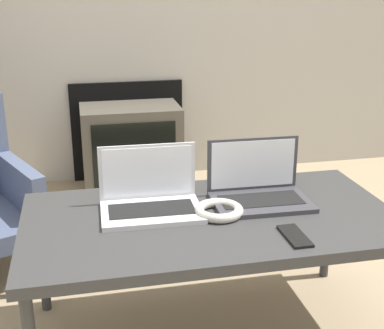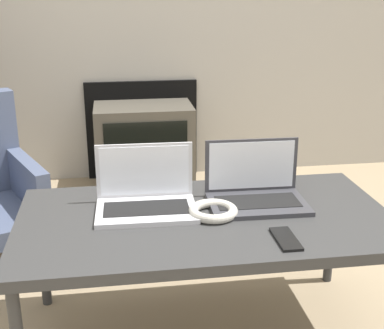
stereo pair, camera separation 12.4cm
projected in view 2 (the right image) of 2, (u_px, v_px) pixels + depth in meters
name	position (u px, v px, depth m)	size (l,w,h in m)	color
table	(205.00, 225.00, 1.77)	(1.23, 0.66, 0.47)	#333333
laptop_left	(146.00, 196.00, 1.80)	(0.34, 0.24, 0.21)	silver
laptop_right	(255.00, 190.00, 1.86)	(0.34, 0.24, 0.21)	#38383D
headphones	(213.00, 211.00, 1.76)	(0.16, 0.16, 0.03)	beige
phone	(286.00, 239.00, 1.59)	(0.06, 0.15, 0.01)	black
tv	(144.00, 147.00, 3.22)	(0.58, 0.37, 0.51)	#4C473D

